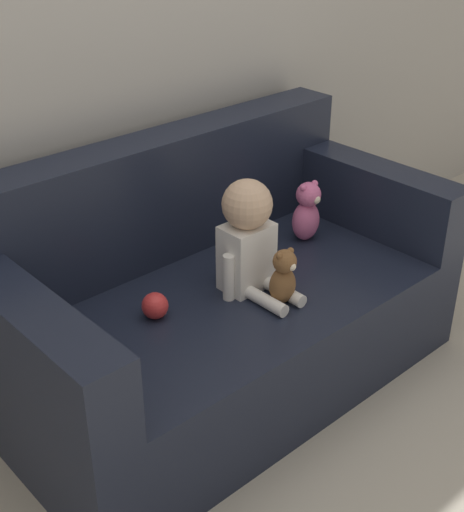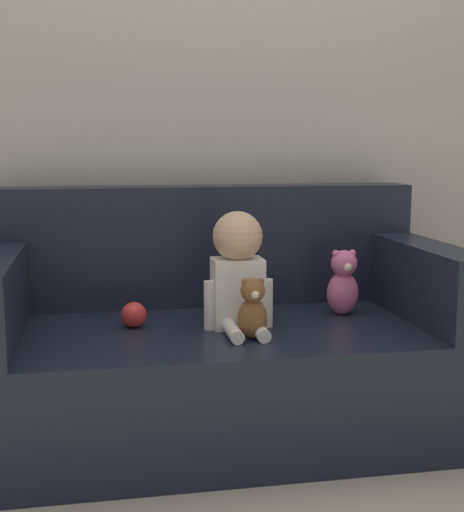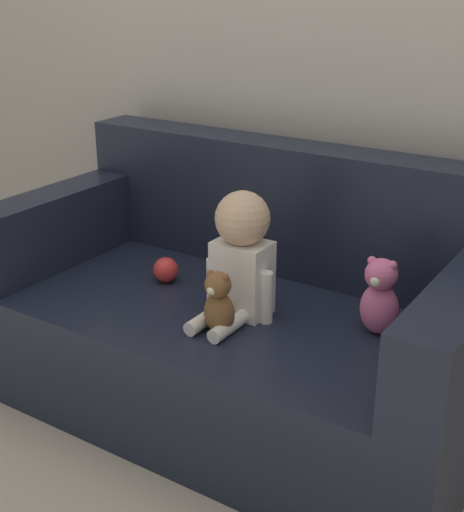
# 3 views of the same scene
# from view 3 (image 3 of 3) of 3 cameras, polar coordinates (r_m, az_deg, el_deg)

# --- Properties ---
(ground_plane) EXTENTS (12.00, 12.00, 0.00)m
(ground_plane) POSITION_cam_3_polar(r_m,az_deg,el_deg) (2.56, 0.21, -11.83)
(ground_plane) COLOR #B7AD99
(wall_back) EXTENTS (8.00, 0.05, 2.60)m
(wall_back) POSITION_cam_3_polar(r_m,az_deg,el_deg) (2.59, 6.95, 19.05)
(wall_back) COLOR #ADA89E
(wall_back) RESTS_ON ground_plane
(couch) EXTENTS (1.66, 0.88, 0.87)m
(couch) POSITION_cam_3_polar(r_m,az_deg,el_deg) (2.45, 1.00, -5.16)
(couch) COLOR black
(couch) RESTS_ON ground_plane
(person_baby) EXTENTS (0.24, 0.31, 0.40)m
(person_baby) POSITION_cam_3_polar(r_m,az_deg,el_deg) (2.21, 0.70, 0.06)
(person_baby) COLOR white
(person_baby) RESTS_ON couch
(teddy_bear_brown) EXTENTS (0.10, 0.09, 0.20)m
(teddy_bear_brown) POSITION_cam_3_polar(r_m,az_deg,el_deg) (2.13, -1.07, -3.79)
(teddy_bear_brown) COLOR brown
(teddy_bear_brown) RESTS_ON couch
(plush_toy_side) EXTENTS (0.12, 0.11, 0.24)m
(plush_toy_side) POSITION_cam_3_polar(r_m,az_deg,el_deg) (2.16, 11.75, -3.21)
(plush_toy_side) COLOR #DB6699
(plush_toy_side) RESTS_ON couch
(toy_ball) EXTENTS (0.09, 0.09, 0.09)m
(toy_ball) POSITION_cam_3_polar(r_m,az_deg,el_deg) (2.51, -5.32, -1.10)
(toy_ball) COLOR red
(toy_ball) RESTS_ON couch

